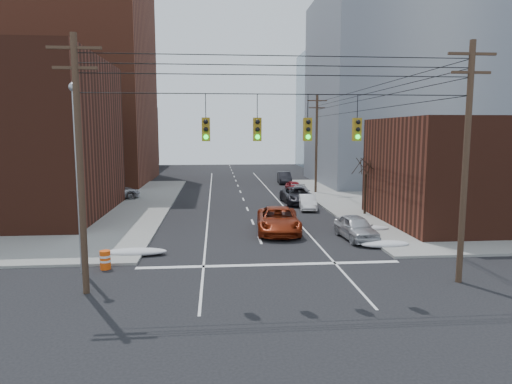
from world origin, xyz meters
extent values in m
plane|color=black|center=(0.00, 0.00, 0.00)|extent=(160.00, 160.00, 0.00)
cube|color=gray|center=(27.00, 27.00, 0.07)|extent=(40.00, 40.00, 0.15)
cube|color=brown|center=(-24.00, 48.00, 15.00)|extent=(24.00, 20.00, 30.00)
cube|color=#4A2116|center=(-26.00, 74.00, 6.00)|extent=(22.00, 18.00, 12.00)
cube|color=gray|center=(22.00, 44.00, 12.50)|extent=(22.00, 20.00, 25.00)
cube|color=gray|center=(24.00, 70.00, 11.00)|extent=(20.00, 18.00, 22.00)
cube|color=#4A2116|center=(18.00, 16.00, 4.00)|extent=(16.00, 12.00, 8.00)
cylinder|color=#473323|center=(-8.50, 3.00, 5.50)|extent=(0.28, 0.28, 11.00)
cube|color=#473323|center=(-8.50, 3.00, 10.40)|extent=(2.20, 0.12, 0.12)
cube|color=#473323|center=(-8.50, 3.00, 9.60)|extent=(1.80, 0.12, 0.12)
cylinder|color=#473323|center=(8.50, 3.00, 5.50)|extent=(0.28, 0.28, 11.00)
cube|color=#473323|center=(8.50, 3.00, 10.40)|extent=(2.20, 0.12, 0.12)
cube|color=#473323|center=(8.50, 3.00, 9.60)|extent=(1.80, 0.12, 0.12)
cylinder|color=#473323|center=(8.50, 34.00, 5.50)|extent=(0.28, 0.28, 11.00)
cube|color=#473323|center=(8.50, 34.00, 10.40)|extent=(2.20, 0.12, 0.12)
cube|color=#473323|center=(8.50, 34.00, 9.60)|extent=(1.80, 0.12, 0.12)
cylinder|color=black|center=(0.00, 3.00, 8.60)|extent=(17.00, 0.04, 0.04)
cylinder|color=black|center=(-3.20, 3.00, 8.10)|extent=(0.03, 0.03, 1.00)
cube|color=olive|center=(-3.20, 3.00, 7.10)|extent=(0.35, 0.30, 1.00)
sphere|color=black|center=(-3.20, 2.83, 7.42)|extent=(0.20, 0.20, 0.20)
sphere|color=black|center=(-3.20, 2.83, 7.10)|extent=(0.20, 0.20, 0.20)
sphere|color=#0CE526|center=(-3.20, 2.83, 6.78)|extent=(0.20, 0.20, 0.20)
cylinder|color=black|center=(-1.00, 3.00, 8.10)|extent=(0.03, 0.03, 1.00)
cube|color=olive|center=(-1.00, 3.00, 7.10)|extent=(0.35, 0.30, 1.00)
sphere|color=black|center=(-1.00, 2.83, 7.42)|extent=(0.20, 0.20, 0.20)
sphere|color=black|center=(-1.00, 2.83, 7.10)|extent=(0.20, 0.20, 0.20)
sphere|color=#0CE526|center=(-1.00, 2.83, 6.78)|extent=(0.20, 0.20, 0.20)
cylinder|color=black|center=(1.20, 3.00, 8.10)|extent=(0.03, 0.03, 1.00)
cube|color=olive|center=(1.20, 3.00, 7.10)|extent=(0.35, 0.30, 1.00)
sphere|color=black|center=(1.20, 2.83, 7.42)|extent=(0.20, 0.20, 0.20)
sphere|color=black|center=(1.20, 2.83, 7.10)|extent=(0.20, 0.20, 0.20)
sphere|color=#0CE526|center=(1.20, 2.83, 6.78)|extent=(0.20, 0.20, 0.20)
cylinder|color=black|center=(3.40, 3.00, 8.10)|extent=(0.03, 0.03, 1.00)
cube|color=olive|center=(3.40, 3.00, 7.10)|extent=(0.35, 0.30, 1.00)
sphere|color=black|center=(3.40, 2.83, 7.42)|extent=(0.20, 0.20, 0.20)
sphere|color=black|center=(3.40, 2.83, 7.10)|extent=(0.20, 0.20, 0.20)
sphere|color=#0CE526|center=(3.40, 2.83, 6.78)|extent=(0.20, 0.20, 0.20)
cylinder|color=gray|center=(-9.50, 6.00, 4.50)|extent=(0.18, 0.18, 9.00)
sphere|color=gray|center=(-9.50, 6.00, 9.10)|extent=(0.44, 0.44, 0.44)
cylinder|color=black|center=(9.60, 20.00, 1.75)|extent=(0.20, 0.20, 3.50)
cylinder|color=black|center=(9.98, 20.12, 4.07)|extent=(0.27, 0.82, 1.19)
cylinder|color=black|center=(9.82, 20.57, 4.16)|extent=(1.17, 0.54, 1.38)
cylinder|color=black|center=(9.17, 20.74, 4.19)|extent=(1.44, 1.00, 1.48)
cylinder|color=black|center=(9.20, 20.06, 4.07)|extent=(0.17, 0.84, 1.19)
cylinder|color=black|center=(9.15, 19.58, 4.16)|extent=(0.82, 0.99, 1.40)
cylinder|color=black|center=(9.66, 19.15, 4.19)|extent=(1.74, 0.21, 1.43)
cylinder|color=black|center=(9.93, 19.77, 4.07)|extent=(0.48, 0.73, 1.20)
ellipsoid|color=silver|center=(-7.40, 9.00, 0.21)|extent=(3.50, 1.08, 0.42)
ellipsoid|color=silver|center=(7.40, 9.50, 0.21)|extent=(3.00, 1.08, 0.42)
ellipsoid|color=silver|center=(7.40, 14.00, 0.21)|extent=(4.00, 1.08, 0.42)
imported|color=maroon|center=(1.50, 14.22, 0.87)|extent=(3.36, 6.45, 1.73)
imported|color=#BABBBF|center=(6.28, 11.78, 0.78)|extent=(2.18, 4.70, 1.56)
imported|color=white|center=(5.40, 23.34, 0.66)|extent=(1.80, 4.11, 1.31)
imported|color=black|center=(5.06, 26.74, 0.79)|extent=(2.83, 5.78, 1.58)
imported|color=#A8A8AC|center=(6.12, 30.37, 0.64)|extent=(1.90, 4.44, 1.28)
imported|color=maroon|center=(6.29, 35.60, 0.62)|extent=(1.81, 3.75, 1.24)
imported|color=black|center=(6.40, 44.10, 0.78)|extent=(1.85, 4.78, 1.55)
imported|color=silver|center=(-14.74, 21.42, 0.93)|extent=(4.97, 3.33, 1.55)
imported|color=#A9A9AE|center=(-13.28, 30.48, 0.89)|extent=(5.89, 4.34, 1.49)
imported|color=black|center=(-17.56, 24.00, 0.81)|extent=(4.86, 3.08, 1.31)
imported|color=#9E9DA1|center=(-16.42, 27.08, 0.81)|extent=(4.19, 2.70, 1.33)
cylinder|color=#ED4E0C|center=(-8.50, 6.50, 0.48)|extent=(0.69, 0.69, 0.97)
cylinder|color=white|center=(-8.50, 6.50, 0.68)|extent=(0.71, 0.71, 0.12)
cylinder|color=white|center=(-8.50, 6.50, 0.44)|extent=(0.71, 0.71, 0.12)
camera|label=1|loc=(-2.79, -16.74, 7.03)|focal=32.00mm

